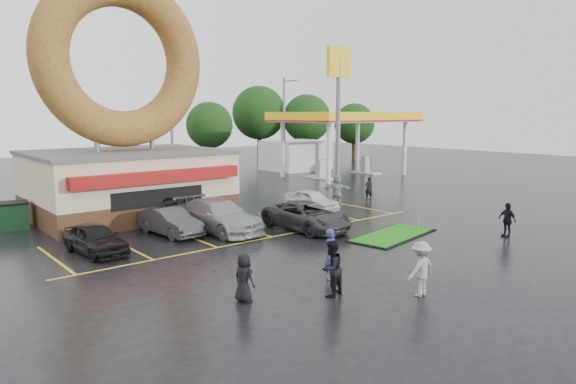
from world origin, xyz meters
TOP-DOWN VIEW (x-y plane):
  - ground at (0.00, 0.00)m, footprint 120.00×120.00m
  - donut_shop at (-3.00, 12.97)m, footprint 10.20×8.70m
  - gas_station at (20.00, 20.94)m, footprint 12.30×13.65m
  - shell_sign at (13.00, 12.00)m, footprint 2.20×0.36m
  - streetlight_mid at (4.00, 20.92)m, footprint 0.40×2.21m
  - streetlight_right at (16.00, 21.92)m, footprint 0.40×2.21m
  - tree_far_a at (26.00, 30.00)m, footprint 5.60×5.60m
  - tree_far_b at (32.00, 28.00)m, footprint 4.90×4.90m
  - tree_far_c at (22.00, 34.00)m, footprint 6.30×6.30m
  - tree_far_d at (14.00, 32.00)m, footprint 4.90×4.90m
  - car_black at (-7.42, 5.84)m, footprint 1.88×3.87m
  - car_dgrey at (-3.48, 6.86)m, footprint 1.73×4.06m
  - car_silver at (-1.33, 6.00)m, footprint 2.63×5.60m
  - car_grey at (2.28, 3.50)m, footprint 2.36×5.03m
  - car_white at (6.00, 7.18)m, footprint 1.70×3.75m
  - person_blue at (-2.19, -2.81)m, footprint 0.73×0.56m
  - person_blackjkt at (-3.41, -4.02)m, footprint 1.01×0.87m
  - person_hoodie at (-1.20, -5.83)m, footprint 1.15×0.66m
  - person_bystander at (-5.83, -2.66)m, footprint 0.62×0.83m
  - person_cameraman at (8.56, -3.65)m, footprint 0.59×1.02m
  - person_walker_near at (8.38, 7.44)m, footprint 1.77×1.62m
  - person_walker_far at (11.48, 7.51)m, footprint 0.67×0.55m
  - dumpster at (-9.20, 13.13)m, footprint 1.97×1.48m
  - putting_green at (4.56, -0.11)m, footprint 5.29×2.99m

SIDE VIEW (x-z plane):
  - ground at x=0.00m, z-range 0.00..0.00m
  - putting_green at x=4.56m, z-range -0.27..0.35m
  - car_white at x=6.00m, z-range 0.00..1.25m
  - car_black at x=-7.42m, z-range 0.00..1.27m
  - dumpster at x=-9.20m, z-range 0.00..1.30m
  - car_dgrey at x=-3.48m, z-range 0.00..1.30m
  - car_grey at x=2.28m, z-range 0.00..1.39m
  - person_bystander at x=-5.83m, z-range 0.00..1.53m
  - person_walker_far at x=11.48m, z-range 0.00..1.58m
  - car_silver at x=-1.33m, z-range 0.00..1.58m
  - person_cameraman at x=8.56m, z-range 0.00..1.63m
  - person_hoodie at x=-1.20m, z-range 0.00..1.78m
  - person_blue at x=-2.19m, z-range 0.00..1.79m
  - person_blackjkt at x=-3.41m, z-range 0.00..1.82m
  - person_walker_near at x=8.38m, z-range 0.00..1.97m
  - gas_station at x=20.00m, z-range 0.75..6.65m
  - donut_shop at x=-3.00m, z-range -2.29..11.21m
  - tree_far_b at x=32.00m, z-range 1.03..8.03m
  - tree_far_d at x=14.00m, z-range 1.03..8.03m
  - streetlight_mid at x=4.00m, z-range 0.28..9.28m
  - streetlight_right at x=16.00m, z-range 0.28..9.28m
  - tree_far_a at x=26.00m, z-range 1.18..9.18m
  - tree_far_c at x=22.00m, z-range 1.34..10.34m
  - shell_sign at x=13.00m, z-range 2.08..12.68m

